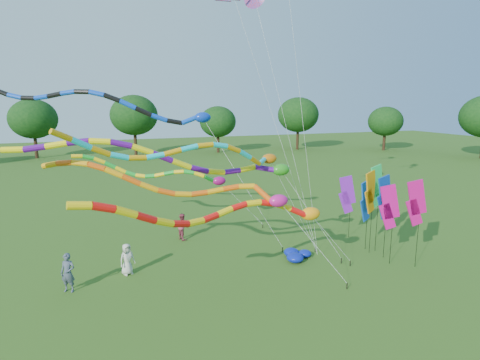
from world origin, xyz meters
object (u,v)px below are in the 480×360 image
object	(u,v)px
blue_nylon_heap	(300,253)
person_c	(182,226)
person_b	(68,273)
tube_kite_orange	(195,187)
tube_kite_red	(242,213)
person_a	(127,259)

from	to	relation	value
blue_nylon_heap	person_c	distance (m)	7.71
person_b	person_c	xyz separation A→B (m)	(6.45, 5.27, -0.08)
person_c	blue_nylon_heap	bearing A→B (deg)	-150.97
tube_kite_orange	tube_kite_red	bearing A→B (deg)	-26.44
person_c	person_b	bearing A→B (deg)	111.65
tube_kite_red	tube_kite_orange	bearing A→B (deg)	119.72
tube_kite_red	person_c	xyz separation A→B (m)	(-0.84, 8.69, -3.16)
blue_nylon_heap	tube_kite_red	bearing A→B (deg)	-144.31
tube_kite_orange	blue_nylon_heap	world-z (taller)	tube_kite_orange
tube_kite_red	person_b	world-z (taller)	tube_kite_red
tube_kite_red	person_a	xyz separation A→B (m)	(-4.57, 4.45, -3.19)
tube_kite_red	person_a	size ratio (longest dim) A/B	8.15
tube_kite_red	tube_kite_orange	world-z (taller)	tube_kite_orange
tube_kite_red	person_a	distance (m)	7.14
blue_nylon_heap	person_a	size ratio (longest dim) A/B	1.04
person_a	blue_nylon_heap	bearing A→B (deg)	-29.73
person_b	person_c	size ratio (longest dim) A/B	1.09
blue_nylon_heap	person_c	xyz separation A→B (m)	(-5.59, 5.28, 0.58)
blue_nylon_heap	person_c	world-z (taller)	person_c
tube_kite_red	person_a	world-z (taller)	tube_kite_red
person_b	person_c	distance (m)	8.33
person_c	tube_kite_red	bearing A→B (deg)	167.91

